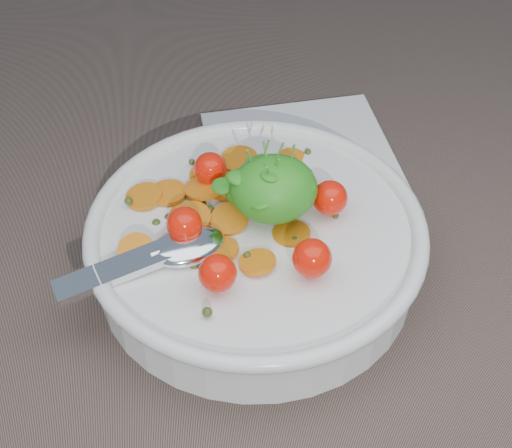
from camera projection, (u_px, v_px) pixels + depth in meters
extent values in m
plane|color=brown|center=(239.00, 298.00, 0.63)|extent=(6.00, 6.00, 0.00)
cylinder|color=white|center=(256.00, 250.00, 0.63)|extent=(0.26, 0.26, 0.05)
torus|color=white|center=(256.00, 229.00, 0.61)|extent=(0.27, 0.27, 0.01)
cylinder|color=white|center=(256.00, 268.00, 0.65)|extent=(0.13, 0.13, 0.01)
cylinder|color=brown|center=(256.00, 250.00, 0.63)|extent=(0.23, 0.23, 0.04)
cylinder|color=orange|center=(218.00, 250.00, 0.59)|extent=(0.03, 0.03, 0.01)
cylinder|color=orange|center=(239.00, 159.00, 0.67)|extent=(0.04, 0.04, 0.01)
cylinder|color=orange|center=(229.00, 219.00, 0.62)|extent=(0.04, 0.04, 0.01)
cylinder|color=orange|center=(192.00, 218.00, 0.62)|extent=(0.04, 0.04, 0.01)
cylinder|color=orange|center=(225.00, 181.00, 0.65)|extent=(0.04, 0.04, 0.01)
cylinder|color=orange|center=(257.00, 262.00, 0.58)|extent=(0.04, 0.04, 0.01)
cylinder|color=orange|center=(283.00, 198.00, 0.64)|extent=(0.03, 0.03, 0.01)
cylinder|color=orange|center=(205.00, 177.00, 0.66)|extent=(0.04, 0.04, 0.01)
cylinder|color=orange|center=(226.00, 189.00, 0.65)|extent=(0.04, 0.04, 0.01)
cylinder|color=orange|center=(185.00, 213.00, 0.62)|extent=(0.03, 0.03, 0.01)
cylinder|color=orange|center=(136.00, 250.00, 0.59)|extent=(0.04, 0.04, 0.02)
cylinder|color=orange|center=(168.00, 193.00, 0.64)|extent=(0.04, 0.04, 0.01)
cylinder|color=orange|center=(144.00, 196.00, 0.63)|extent=(0.04, 0.04, 0.01)
cylinder|color=orange|center=(204.00, 187.00, 0.64)|extent=(0.05, 0.05, 0.01)
cylinder|color=orange|center=(301.00, 181.00, 0.65)|extent=(0.04, 0.04, 0.02)
cylinder|color=orange|center=(246.00, 199.00, 0.64)|extent=(0.04, 0.04, 0.01)
cylinder|color=orange|center=(216.00, 255.00, 0.60)|extent=(0.03, 0.03, 0.01)
cylinder|color=orange|center=(295.00, 162.00, 0.67)|extent=(0.04, 0.04, 0.02)
cylinder|color=orange|center=(191.00, 211.00, 0.63)|extent=(0.03, 0.03, 0.01)
cylinder|color=orange|center=(291.00, 234.00, 0.61)|extent=(0.04, 0.04, 0.01)
sphere|color=#384717|center=(156.00, 223.00, 0.62)|extent=(0.01, 0.01, 0.01)
sphere|color=#384717|center=(207.00, 312.00, 0.55)|extent=(0.01, 0.01, 0.01)
sphere|color=#384717|center=(216.00, 241.00, 0.59)|extent=(0.01, 0.01, 0.01)
sphere|color=#384717|center=(247.00, 255.00, 0.59)|extent=(0.01, 0.01, 0.01)
sphere|color=#384717|center=(192.00, 162.00, 0.66)|extent=(0.01, 0.01, 0.01)
sphere|color=#384717|center=(308.00, 152.00, 0.68)|extent=(0.01, 0.01, 0.01)
sphere|color=#384717|center=(314.00, 182.00, 0.65)|extent=(0.01, 0.01, 0.01)
sphere|color=#384717|center=(210.00, 210.00, 0.63)|extent=(0.01, 0.01, 0.01)
sphere|color=#384717|center=(267.00, 199.00, 0.64)|extent=(0.01, 0.01, 0.01)
sphere|color=#384717|center=(129.00, 201.00, 0.63)|extent=(0.01, 0.01, 0.01)
sphere|color=#384717|center=(194.00, 265.00, 0.59)|extent=(0.01, 0.01, 0.01)
sphere|color=#384717|center=(295.00, 241.00, 0.61)|extent=(0.01, 0.01, 0.01)
sphere|color=#384717|center=(169.00, 218.00, 0.62)|extent=(0.01, 0.01, 0.01)
sphere|color=#384717|center=(221.00, 161.00, 0.66)|extent=(0.01, 0.01, 0.01)
sphere|color=#384717|center=(283.00, 160.00, 0.68)|extent=(0.01, 0.01, 0.01)
sphere|color=#384717|center=(336.00, 216.00, 0.62)|extent=(0.01, 0.01, 0.01)
sphere|color=#384717|center=(246.00, 261.00, 0.59)|extent=(0.01, 0.01, 0.01)
sphere|color=red|center=(330.00, 198.00, 0.61)|extent=(0.03, 0.03, 0.03)
sphere|color=red|center=(291.00, 175.00, 0.63)|extent=(0.03, 0.03, 0.03)
sphere|color=red|center=(210.00, 168.00, 0.64)|extent=(0.03, 0.03, 0.03)
sphere|color=red|center=(184.00, 224.00, 0.59)|extent=(0.03, 0.03, 0.03)
sphere|color=red|center=(217.00, 273.00, 0.56)|extent=(0.03, 0.03, 0.03)
sphere|color=red|center=(312.00, 258.00, 0.57)|extent=(0.03, 0.03, 0.03)
ellipsoid|color=#329421|center=(274.00, 189.00, 0.60)|extent=(0.07, 0.06, 0.05)
ellipsoid|color=#329421|center=(249.00, 188.00, 0.61)|extent=(0.04, 0.04, 0.03)
ellipsoid|color=#329421|center=(254.00, 178.00, 0.60)|extent=(0.02, 0.02, 0.01)
ellipsoid|color=#329421|center=(267.00, 176.00, 0.60)|extent=(0.02, 0.02, 0.01)
ellipsoid|color=#329421|center=(280.00, 190.00, 0.60)|extent=(0.02, 0.02, 0.01)
ellipsoid|color=#329421|center=(297.00, 185.00, 0.60)|extent=(0.03, 0.02, 0.02)
ellipsoid|color=#329421|center=(255.00, 164.00, 0.61)|extent=(0.02, 0.02, 0.01)
ellipsoid|color=#329421|center=(288.00, 196.00, 0.59)|extent=(0.02, 0.02, 0.01)
ellipsoid|color=#329421|center=(260.00, 188.00, 0.58)|extent=(0.03, 0.03, 0.02)
ellipsoid|color=#329421|center=(261.00, 182.00, 0.60)|extent=(0.03, 0.03, 0.01)
ellipsoid|color=#329421|center=(264.00, 204.00, 0.58)|extent=(0.03, 0.03, 0.02)
ellipsoid|color=#329421|center=(280.00, 165.00, 0.60)|extent=(0.03, 0.02, 0.02)
ellipsoid|color=#329421|center=(248.00, 190.00, 0.60)|extent=(0.03, 0.03, 0.02)
ellipsoid|color=#329421|center=(262.00, 163.00, 0.61)|extent=(0.02, 0.02, 0.02)
ellipsoid|color=#329421|center=(302.00, 192.00, 0.60)|extent=(0.02, 0.02, 0.01)
ellipsoid|color=#329421|center=(241.00, 179.00, 0.59)|extent=(0.03, 0.02, 0.02)
ellipsoid|color=#329421|center=(272.00, 183.00, 0.60)|extent=(0.02, 0.02, 0.02)
ellipsoid|color=#329421|center=(272.00, 185.00, 0.59)|extent=(0.02, 0.02, 0.02)
ellipsoid|color=#329421|center=(278.00, 173.00, 0.62)|extent=(0.03, 0.02, 0.02)
ellipsoid|color=#329421|center=(279.00, 173.00, 0.59)|extent=(0.03, 0.03, 0.02)
ellipsoid|color=#329421|center=(303.00, 186.00, 0.59)|extent=(0.03, 0.03, 0.01)
ellipsoid|color=#329421|center=(270.00, 181.00, 0.59)|extent=(0.02, 0.03, 0.02)
ellipsoid|color=#329421|center=(252.00, 172.00, 0.61)|extent=(0.03, 0.03, 0.02)
ellipsoid|color=#329421|center=(288.00, 176.00, 0.61)|extent=(0.03, 0.03, 0.03)
ellipsoid|color=#329421|center=(270.00, 176.00, 0.58)|extent=(0.02, 0.02, 0.01)
ellipsoid|color=#329421|center=(251.00, 169.00, 0.61)|extent=(0.02, 0.02, 0.02)
ellipsoid|color=#329421|center=(222.00, 186.00, 0.61)|extent=(0.02, 0.02, 0.01)
ellipsoid|color=#329421|center=(265.00, 190.00, 0.58)|extent=(0.02, 0.02, 0.01)
cylinder|color=#4C8C33|center=(268.00, 168.00, 0.60)|extent=(0.01, 0.01, 0.04)
cylinder|color=#4C8C33|center=(290.00, 168.00, 0.60)|extent=(0.01, 0.00, 0.04)
cylinder|color=#4C8C33|center=(273.00, 165.00, 0.60)|extent=(0.02, 0.00, 0.04)
cylinder|color=#4C8C33|center=(272.00, 182.00, 0.59)|extent=(0.01, 0.02, 0.04)
cylinder|color=#4C8C33|center=(268.00, 176.00, 0.59)|extent=(0.02, 0.01, 0.04)
cylinder|color=#4C8C33|center=(261.00, 166.00, 0.60)|extent=(0.01, 0.01, 0.04)
cylinder|color=#4C8C33|center=(253.00, 168.00, 0.60)|extent=(0.01, 0.01, 0.04)
ellipsoid|color=silver|center=(188.00, 246.00, 0.59)|extent=(0.07, 0.06, 0.02)
cube|color=silver|center=(129.00, 266.00, 0.58)|extent=(0.11, 0.06, 0.02)
cylinder|color=silver|center=(164.00, 252.00, 0.59)|extent=(0.02, 0.02, 0.01)
cube|color=silver|center=(300.00, 152.00, 0.75)|extent=(0.18, 0.16, 0.01)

